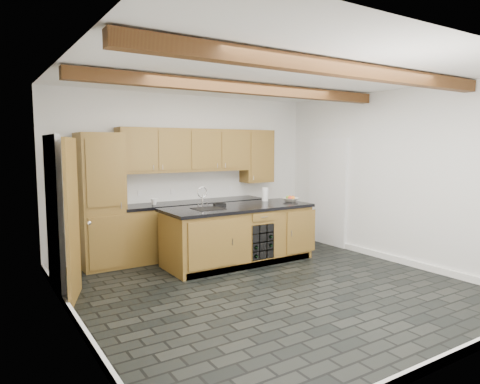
# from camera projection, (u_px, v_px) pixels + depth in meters

# --- Properties ---
(ground) EXTENTS (5.00, 5.00, 0.00)m
(ground) POSITION_uv_depth(u_px,v_px,m) (271.00, 287.00, 5.78)
(ground) COLOR black
(ground) RESTS_ON ground
(room_shell) EXTENTS (5.01, 5.00, 5.00)m
(room_shell) POSITION_uv_depth(u_px,v_px,m) (244.00, 173.00, 6.01)
(room_shell) COLOR white
(room_shell) RESTS_ON ground
(back_cabinetry) EXTENTS (3.65, 0.62, 2.20)m
(back_cabinetry) POSITION_uv_depth(u_px,v_px,m) (176.00, 200.00, 7.34)
(back_cabinetry) COLOR brown
(back_cabinetry) RESTS_ON ground
(island) EXTENTS (2.48, 0.96, 0.93)m
(island) POSITION_uv_depth(u_px,v_px,m) (239.00, 234.00, 6.97)
(island) COLOR brown
(island) RESTS_ON ground
(faucet) EXTENTS (0.45, 0.40, 0.34)m
(faucet) POSITION_uv_depth(u_px,v_px,m) (207.00, 206.00, 6.66)
(faucet) COLOR black
(faucet) RESTS_ON island
(kitchen_scale) EXTENTS (0.21, 0.14, 0.06)m
(kitchen_scale) POSITION_uv_depth(u_px,v_px,m) (220.00, 204.00, 6.92)
(kitchen_scale) COLOR black
(kitchen_scale) RESTS_ON island
(fruit_bowl) EXTENTS (0.34, 0.34, 0.06)m
(fruit_bowl) POSITION_uv_depth(u_px,v_px,m) (291.00, 200.00, 7.48)
(fruit_bowl) COLOR beige
(fruit_bowl) RESTS_ON island
(fruit_cluster) EXTENTS (0.16, 0.17, 0.07)m
(fruit_cluster) POSITION_uv_depth(u_px,v_px,m) (291.00, 198.00, 7.48)
(fruit_cluster) COLOR #B41832
(fruit_cluster) RESTS_ON fruit_bowl
(paper_towel) EXTENTS (0.11, 0.11, 0.24)m
(paper_towel) POSITION_uv_depth(u_px,v_px,m) (265.00, 194.00, 7.56)
(paper_towel) COLOR white
(paper_towel) RESTS_ON island
(mug) EXTENTS (0.12, 0.12, 0.10)m
(mug) POSITION_uv_depth(u_px,v_px,m) (154.00, 202.00, 7.06)
(mug) COLOR white
(mug) RESTS_ON back_cabinetry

